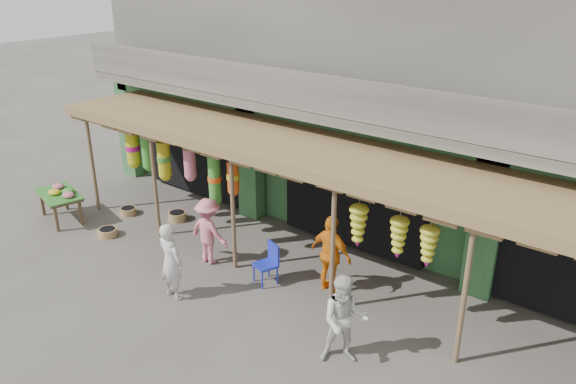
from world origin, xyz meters
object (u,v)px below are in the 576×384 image
Objects in this scene: person_front at (171,261)px; person_vendor at (331,254)px; blue_chair at (269,261)px; flower_table at (60,195)px; person_shopper at (209,231)px; person_right at (344,320)px.

person_front is 3.13m from person_vendor.
flower_table is at bearing -150.76° from blue_chair.
person_shopper is (-2.73, -0.68, -0.07)m from person_vendor.
person_front is at bearing 103.59° from person_shopper.
person_shopper is (-1.56, -0.17, 0.27)m from blue_chair.
person_shopper is at bearing 18.81° from person_vendor.
person_shopper is at bearing 24.33° from flower_table.
person_front is 0.98× the size of person_vendor.
person_right reaches higher than blue_chair.
person_vendor is at bearing 43.83° from blue_chair.
flower_table is 8.61m from person_right.
person_front is at bearing -105.08° from blue_chair.
person_vendor is 1.09× the size of person_shopper.
blue_chair reaches higher than flower_table.
person_right is 1.06× the size of person_shopper.
person_front is (4.93, -0.64, 0.10)m from flower_table.
flower_table is 1.01× the size of person_right.
person_front is 1.49m from person_shopper.
person_right is at bearing 134.73° from person_vendor.
person_vendor is (2.31, 2.11, 0.02)m from person_front.
person_front reaches higher than flower_table.
person_vendor is at bearing 25.84° from flower_table.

